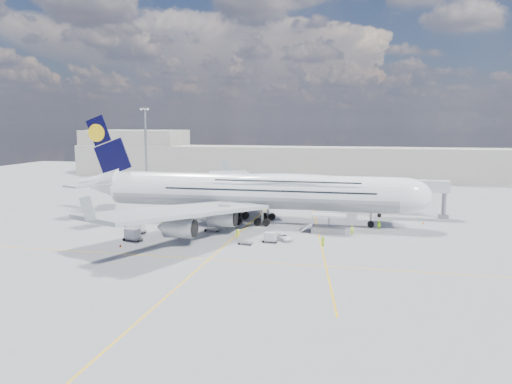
% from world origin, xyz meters
% --- Properties ---
extents(ground, '(300.00, 300.00, 0.00)m').
position_xyz_m(ground, '(0.00, 0.00, 0.00)').
color(ground, gray).
rests_on(ground, ground).
extents(taxi_line_main, '(0.25, 220.00, 0.01)m').
position_xyz_m(taxi_line_main, '(0.00, 0.00, 0.01)').
color(taxi_line_main, yellow).
rests_on(taxi_line_main, ground).
extents(taxi_line_cross, '(120.00, 0.25, 0.01)m').
position_xyz_m(taxi_line_cross, '(0.00, -20.00, 0.01)').
color(taxi_line_cross, yellow).
rests_on(taxi_line_cross, ground).
extents(taxi_line_diag, '(14.16, 99.06, 0.01)m').
position_xyz_m(taxi_line_diag, '(14.00, 10.00, 0.01)').
color(taxi_line_diag, yellow).
rests_on(taxi_line_diag, ground).
extents(airliner, '(77.26, 79.15, 23.71)m').
position_xyz_m(airliner, '(0.26, 10.00, 6.87)').
color(airliner, white).
rests_on(airliner, ground).
extents(jet_bridge, '(18.80, 12.10, 8.50)m').
position_xyz_m(jet_bridge, '(29.81, 20.94, 6.85)').
color(jet_bridge, '#B7B7BC').
rests_on(jet_bridge, ground).
extents(cargo_loader, '(8.53, 3.20, 3.67)m').
position_xyz_m(cargo_loader, '(16.82, 2.89, 1.25)').
color(cargo_loader, silver).
rests_on(cargo_loader, ground).
extents(light_mast, '(3.00, 0.70, 25.50)m').
position_xyz_m(light_mast, '(-40.00, 45.00, 13.21)').
color(light_mast, gray).
rests_on(light_mast, ground).
extents(terminal, '(180.00, 16.00, 12.00)m').
position_xyz_m(terminal, '(0.00, 95.00, 6.00)').
color(terminal, '#B2AD9E').
rests_on(terminal, ground).
extents(hangar, '(40.00, 22.00, 18.00)m').
position_xyz_m(hangar, '(-70.00, 100.00, 9.00)').
color(hangar, '#B2AD9E').
rests_on(hangar, ground).
extents(tree_line, '(160.00, 6.00, 8.00)m').
position_xyz_m(tree_line, '(40.00, 140.00, 4.00)').
color(tree_line, '#193814').
rests_on(tree_line, ground).
extents(dolly_row_a, '(3.79, 2.63, 2.18)m').
position_xyz_m(dolly_row_a, '(-17.35, -10.99, 1.17)').
color(dolly_row_a, gray).
rests_on(dolly_row_a, ground).
extents(dolly_row_b, '(3.48, 2.00, 2.14)m').
position_xyz_m(dolly_row_b, '(-19.38, -4.91, 1.15)').
color(dolly_row_b, gray).
rests_on(dolly_row_b, ground).
extents(dolly_row_c, '(3.41, 2.56, 0.45)m').
position_xyz_m(dolly_row_c, '(-5.54, -0.46, 0.34)').
color(dolly_row_c, gray).
rests_on(dolly_row_c, ground).
extents(dolly_back, '(2.99, 1.65, 0.43)m').
position_xyz_m(dolly_back, '(-25.40, 0.03, 0.33)').
color(dolly_back, gray).
rests_on(dolly_back, ground).
extents(dolly_nose_far, '(2.95, 1.79, 1.78)m').
position_xyz_m(dolly_nose_far, '(7.31, -7.00, 0.96)').
color(dolly_nose_far, gray).
rests_on(dolly_nose_far, ground).
extents(dolly_nose_near, '(2.77, 1.74, 0.38)m').
position_xyz_m(dolly_nose_near, '(3.36, -9.45, 0.29)').
color(dolly_nose_near, gray).
rests_on(dolly_nose_near, ground).
extents(baggage_tug, '(2.86, 1.41, 1.76)m').
position_xyz_m(baggage_tug, '(-8.65, -7.17, 0.78)').
color(baggage_tug, silver).
rests_on(baggage_tug, ground).
extents(catering_truck_inner, '(6.24, 2.57, 3.69)m').
position_xyz_m(catering_truck_inner, '(-14.27, 27.28, 1.74)').
color(catering_truck_inner, gray).
rests_on(catering_truck_inner, ground).
extents(catering_truck_outer, '(5.94, 2.85, 3.41)m').
position_xyz_m(catering_truck_outer, '(-20.55, 36.00, 1.59)').
color(catering_truck_outer, gray).
rests_on(catering_truck_outer, ground).
extents(service_van, '(4.42, 4.52, 1.20)m').
position_xyz_m(service_van, '(9.35, -5.06, 0.60)').
color(service_van, white).
rests_on(service_van, ground).
extents(crew_nose, '(0.80, 0.72, 1.82)m').
position_xyz_m(crew_nose, '(21.46, 1.94, 0.91)').
color(crew_nose, '#A4FB1A').
rests_on(crew_nose, ground).
extents(crew_loader, '(1.22, 1.15, 1.98)m').
position_xyz_m(crew_loader, '(26.55, 7.13, 0.99)').
color(crew_loader, '#9FF219').
rests_on(crew_loader, ground).
extents(crew_wing, '(0.51, 0.97, 1.57)m').
position_xyz_m(crew_wing, '(-15.72, -1.76, 0.79)').
color(crew_wing, '#92E217').
rests_on(crew_wing, ground).
extents(crew_van, '(0.95, 0.96, 1.68)m').
position_xyz_m(crew_van, '(16.75, -7.65, 0.84)').
color(crew_van, '#A0E418').
rests_on(crew_van, ground).
extents(crew_tug, '(1.13, 0.65, 1.75)m').
position_xyz_m(crew_tug, '(0.94, -5.48, 0.87)').
color(crew_tug, '#E4FF1A').
rests_on(crew_tug, ground).
extents(cone_nose, '(0.46, 0.46, 0.59)m').
position_xyz_m(cone_nose, '(35.89, 15.61, 0.28)').
color(cone_nose, '#D9490B').
rests_on(cone_nose, ground).
extents(cone_wing_left_inner, '(0.38, 0.38, 0.49)m').
position_xyz_m(cone_wing_left_inner, '(-0.83, 23.89, 0.24)').
color(cone_wing_left_inner, '#D9490B').
rests_on(cone_wing_left_inner, ground).
extents(cone_wing_left_outer, '(0.40, 0.40, 0.51)m').
position_xyz_m(cone_wing_left_outer, '(-10.64, 42.16, 0.24)').
color(cone_wing_left_outer, '#D9490B').
rests_on(cone_wing_left_outer, ground).
extents(cone_wing_right_inner, '(0.42, 0.42, 0.54)m').
position_xyz_m(cone_wing_right_inner, '(-8.07, -4.60, 0.26)').
color(cone_wing_right_inner, '#D9490B').
rests_on(cone_wing_right_inner, ground).
extents(cone_wing_right_outer, '(0.44, 0.44, 0.55)m').
position_xyz_m(cone_wing_right_outer, '(-17.25, -15.88, 0.27)').
color(cone_wing_right_outer, '#D9490B').
rests_on(cone_wing_right_outer, ground).
extents(cone_tail, '(0.50, 0.50, 0.64)m').
position_xyz_m(cone_tail, '(-30.47, 5.36, 0.31)').
color(cone_tail, '#D9490B').
rests_on(cone_tail, ground).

